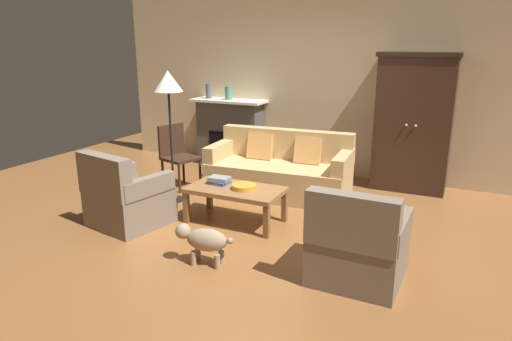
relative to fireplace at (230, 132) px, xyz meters
name	(u,v)px	position (x,y,z in m)	size (l,w,h in m)	color
ground_plane	(254,226)	(1.55, -2.30, -0.57)	(9.60, 9.60, 0.00)	brown
back_wall	(324,85)	(1.55, 0.25, 0.83)	(7.20, 0.10, 2.80)	beige
fireplace	(230,132)	(0.00, 0.00, 0.00)	(1.26, 0.48, 1.12)	#4C4947
armoire	(413,123)	(2.95, -0.08, 0.39)	(1.06, 0.57, 1.91)	#382319
couch	(280,171)	(1.36, -1.07, -0.25)	(1.96, 0.96, 0.86)	tan
coffee_table	(235,192)	(1.29, -2.26, -0.20)	(1.10, 0.60, 0.42)	olive
fruit_bowl	(244,187)	(1.40, -2.26, -0.12)	(0.28, 0.28, 0.05)	orange
book_stack	(219,180)	(1.05, -2.21, -0.11)	(0.26, 0.19, 0.09)	#38569E
mantel_vase_slate	(209,91)	(-0.38, -0.02, 0.68)	(0.10, 0.10, 0.25)	#565B66
mantel_vase_jade	(229,93)	(0.00, -0.02, 0.66)	(0.12, 0.12, 0.22)	slate
armchair_near_left	(126,199)	(0.20, -2.87, -0.25)	(0.90, 0.91, 0.88)	#756656
armchair_near_right	(357,247)	(2.88, -3.01, -0.25)	(0.80, 0.79, 0.88)	#756656
side_chair_wooden	(177,152)	(-0.12, -1.39, -0.06)	(0.55, 0.55, 0.90)	#382319
floor_lamp	(168,89)	(0.20, -1.95, 0.90)	(0.36, 0.36, 1.70)	black
dog	(204,240)	(1.51, -3.32, -0.32)	(0.57, 0.26, 0.39)	gray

